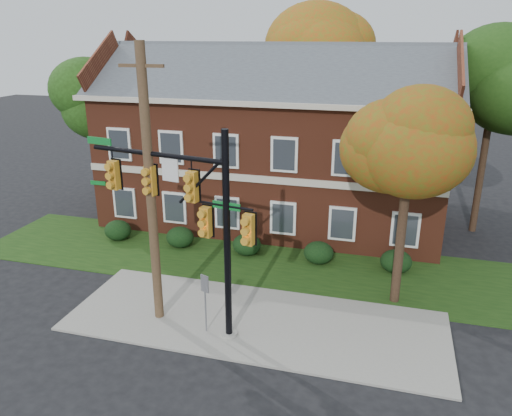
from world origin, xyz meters
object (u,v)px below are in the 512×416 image
(hedge_far_left, at_px, (118,230))
(hedge_far_right, at_px, (396,261))
(hedge_left, at_px, (180,237))
(tree_far_rear, at_px, (322,55))
(hedge_center, at_px, (247,245))
(hedge_right, at_px, (319,253))
(sign_post, at_px, (205,294))
(tree_near_right, at_px, (418,139))
(tree_left_rear, at_px, (103,99))
(apartment_building, at_px, (273,133))
(utility_pole, at_px, (150,190))
(tree_right_rear, at_px, (503,78))
(traffic_signal, at_px, (192,209))

(hedge_far_left, xyz_separation_m, hedge_far_right, (14.00, 0.00, 0.00))
(hedge_left, distance_m, tree_far_rear, 16.25)
(hedge_center, relative_size, hedge_right, 1.00)
(hedge_right, bearing_deg, hedge_far_right, 0.00)
(hedge_right, height_order, sign_post, sign_post)
(hedge_far_left, height_order, hedge_right, same)
(hedge_far_left, bearing_deg, tree_near_right, -11.27)
(tree_near_right, relative_size, tree_far_rear, 0.74)
(hedge_far_right, distance_m, tree_left_rear, 18.30)
(tree_near_right, bearing_deg, sign_post, -149.32)
(hedge_center, relative_size, tree_far_rear, 0.12)
(apartment_building, xyz_separation_m, tree_near_right, (7.22, -8.09, 1.68))
(hedge_right, bearing_deg, sign_post, -113.73)
(hedge_left, bearing_deg, hedge_center, 0.00)
(hedge_right, distance_m, utility_pole, 9.32)
(apartment_building, distance_m, hedge_far_right, 9.82)
(apartment_building, height_order, sign_post, apartment_building)
(tree_right_rear, bearing_deg, hedge_right, -141.98)
(tree_left_rear, bearing_deg, hedge_far_left, -56.58)
(hedge_far_right, xyz_separation_m, utility_pole, (-8.58, -6.36, 4.55))
(hedge_far_right, height_order, traffic_signal, traffic_signal)
(sign_post, bearing_deg, tree_near_right, 51.48)
(sign_post, bearing_deg, tree_right_rear, 70.90)
(traffic_signal, bearing_deg, sign_post, -14.12)
(apartment_building, bearing_deg, hedge_far_right, -36.89)
(hedge_far_left, xyz_separation_m, tree_far_rear, (8.34, 13.09, 8.32))
(hedge_left, height_order, hedge_far_right, same)
(sign_post, bearing_deg, hedge_center, 114.98)
(hedge_far_left, distance_m, utility_pole, 9.52)
(apartment_building, height_order, hedge_center, apartment_building)
(hedge_far_right, bearing_deg, hedge_center, 180.00)
(tree_near_right, distance_m, tree_right_rear, 9.94)
(hedge_right, distance_m, sign_post, 7.53)
(hedge_left, height_order, traffic_signal, traffic_signal)
(traffic_signal, bearing_deg, hedge_far_left, 146.97)
(hedge_right, height_order, tree_left_rear, tree_left_rear)
(hedge_right, relative_size, sign_post, 0.61)
(hedge_left, xyz_separation_m, tree_left_rear, (-6.23, 4.14, 6.16))
(tree_right_rear, height_order, tree_far_rear, tree_far_rear)
(apartment_building, bearing_deg, tree_near_right, -48.23)
(tree_right_rear, height_order, sign_post, tree_right_rear)
(hedge_far_right, relative_size, tree_far_rear, 0.12)
(hedge_left, bearing_deg, traffic_signal, -61.77)
(tree_left_rear, height_order, sign_post, tree_left_rear)
(tree_far_rear, distance_m, traffic_signal, 20.21)
(apartment_building, bearing_deg, tree_far_rear, 80.29)
(tree_near_right, height_order, utility_pole, utility_pole)
(hedge_far_right, distance_m, tree_near_right, 6.77)
(tree_left_rear, bearing_deg, apartment_building, 6.54)
(tree_far_rear, bearing_deg, tree_near_right, -69.73)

